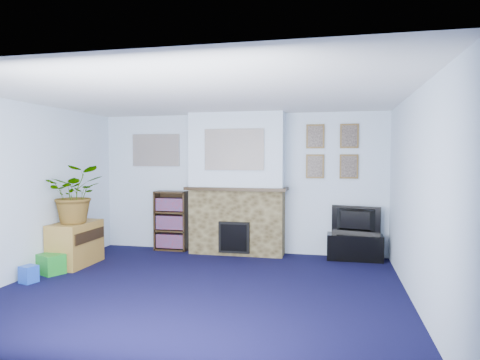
% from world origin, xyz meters
% --- Properties ---
extents(floor, '(5.00, 4.50, 0.01)m').
position_xyz_m(floor, '(0.00, 0.00, 0.00)').
color(floor, black).
rests_on(floor, ground).
extents(ceiling, '(5.00, 4.50, 0.01)m').
position_xyz_m(ceiling, '(0.00, 0.00, 2.40)').
color(ceiling, white).
rests_on(ceiling, wall_back).
extents(wall_back, '(5.00, 0.04, 2.40)m').
position_xyz_m(wall_back, '(0.00, 2.25, 1.20)').
color(wall_back, silver).
rests_on(wall_back, ground).
extents(wall_front, '(5.00, 0.04, 2.40)m').
position_xyz_m(wall_front, '(0.00, -2.25, 1.20)').
color(wall_front, silver).
rests_on(wall_front, ground).
extents(wall_left, '(0.04, 4.50, 2.40)m').
position_xyz_m(wall_left, '(-2.50, 0.00, 1.20)').
color(wall_left, silver).
rests_on(wall_left, ground).
extents(wall_right, '(0.04, 4.50, 2.40)m').
position_xyz_m(wall_right, '(2.50, 0.00, 1.20)').
color(wall_right, silver).
rests_on(wall_right, ground).
extents(chimney_breast, '(1.72, 0.50, 2.40)m').
position_xyz_m(chimney_breast, '(0.00, 2.05, 1.18)').
color(chimney_breast, brown).
rests_on(chimney_breast, ground).
extents(collage_main, '(1.00, 0.03, 0.68)m').
position_xyz_m(collage_main, '(0.00, 1.84, 1.78)').
color(collage_main, gray).
rests_on(collage_main, chimney_breast).
extents(collage_left, '(0.90, 0.03, 0.58)m').
position_xyz_m(collage_left, '(-1.55, 2.23, 1.78)').
color(collage_left, gray).
rests_on(collage_left, wall_back).
extents(portrait_tl, '(0.30, 0.03, 0.40)m').
position_xyz_m(portrait_tl, '(1.30, 2.23, 2.00)').
color(portrait_tl, brown).
rests_on(portrait_tl, wall_back).
extents(portrait_tr, '(0.30, 0.03, 0.40)m').
position_xyz_m(portrait_tr, '(1.85, 2.23, 2.00)').
color(portrait_tr, brown).
rests_on(portrait_tr, wall_back).
extents(portrait_bl, '(0.30, 0.03, 0.40)m').
position_xyz_m(portrait_bl, '(1.30, 2.23, 1.50)').
color(portrait_bl, brown).
rests_on(portrait_bl, wall_back).
extents(portrait_br, '(0.30, 0.03, 0.40)m').
position_xyz_m(portrait_br, '(1.85, 2.23, 1.50)').
color(portrait_br, brown).
rests_on(portrait_br, wall_back).
extents(tv_stand, '(0.87, 0.37, 0.41)m').
position_xyz_m(tv_stand, '(1.95, 2.03, 0.23)').
color(tv_stand, black).
rests_on(tv_stand, ground).
extents(television, '(0.78, 0.28, 0.45)m').
position_xyz_m(television, '(1.95, 2.05, 0.64)').
color(television, black).
rests_on(television, tv_stand).
extents(bookshelf, '(0.58, 0.28, 1.05)m').
position_xyz_m(bookshelf, '(-1.21, 2.11, 0.50)').
color(bookshelf, black).
rests_on(bookshelf, ground).
extents(sideboard, '(0.47, 0.85, 0.66)m').
position_xyz_m(sideboard, '(-2.24, 0.76, 0.35)').
color(sideboard, olive).
rests_on(sideboard, ground).
extents(potted_plant, '(1.02, 0.98, 0.88)m').
position_xyz_m(potted_plant, '(-2.19, 0.71, 1.10)').
color(potted_plant, '#26661E').
rests_on(potted_plant, sideboard).
extents(mantel_clock, '(0.09, 0.06, 0.13)m').
position_xyz_m(mantel_clock, '(-0.02, 2.00, 1.22)').
color(mantel_clock, gold).
rests_on(mantel_clock, chimney_breast).
extents(mantel_candle, '(0.05, 0.05, 0.15)m').
position_xyz_m(mantel_candle, '(0.32, 2.00, 1.23)').
color(mantel_candle, '#B2BFC6').
rests_on(mantel_candle, chimney_breast).
extents(mantel_teddy, '(0.12, 0.12, 0.12)m').
position_xyz_m(mantel_teddy, '(-0.50, 2.00, 1.22)').
color(mantel_teddy, gray).
rests_on(mantel_teddy, chimney_breast).
extents(mantel_can, '(0.06, 0.06, 0.11)m').
position_xyz_m(mantel_can, '(0.74, 2.00, 1.21)').
color(mantel_can, blue).
rests_on(mantel_can, chimney_breast).
extents(green_crate, '(0.44, 0.40, 0.28)m').
position_xyz_m(green_crate, '(-2.30, 0.25, 0.14)').
color(green_crate, '#198C26').
rests_on(green_crate, ground).
extents(toy_ball, '(0.18, 0.18, 0.18)m').
position_xyz_m(toy_ball, '(-2.16, 1.14, 0.09)').
color(toy_ball, orange).
rests_on(toy_ball, ground).
extents(toy_block, '(0.23, 0.23, 0.23)m').
position_xyz_m(toy_block, '(-2.30, -0.20, 0.11)').
color(toy_block, blue).
rests_on(toy_block, ground).
extents(toy_tube, '(0.32, 0.14, 0.18)m').
position_xyz_m(toy_tube, '(-2.22, 0.47, 0.07)').
color(toy_tube, red).
rests_on(toy_tube, ground).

